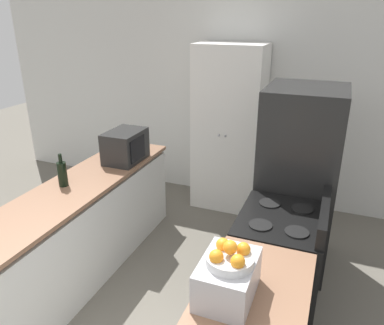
# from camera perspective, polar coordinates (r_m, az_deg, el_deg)

# --- Properties ---
(wall_back) EXTENTS (7.00, 0.06, 2.60)m
(wall_back) POSITION_cam_1_polar(r_m,az_deg,el_deg) (4.86, 7.00, 9.28)
(wall_back) COLOR silver
(wall_back) RESTS_ON ground_plane
(counter_left) EXTENTS (0.60, 2.50, 0.91)m
(counter_left) POSITION_cam_1_polar(r_m,az_deg,el_deg) (3.72, -16.45, -9.89)
(counter_left) COLOR silver
(counter_left) RESTS_ON ground_plane
(pantry_cabinet) EXTENTS (0.81, 0.56, 2.03)m
(pantry_cabinet) POSITION_cam_1_polar(r_m,az_deg,el_deg) (4.64, 5.62, 5.08)
(pantry_cabinet) COLOR white
(pantry_cabinet) RESTS_ON ground_plane
(stove) EXTENTS (0.66, 0.75, 1.07)m
(stove) POSITION_cam_1_polar(r_m,az_deg,el_deg) (3.17, 12.86, -15.18)
(stove) COLOR black
(stove) RESTS_ON ground_plane
(refrigerator) EXTENTS (0.71, 0.77, 1.76)m
(refrigerator) POSITION_cam_1_polar(r_m,az_deg,el_deg) (3.65, 15.80, -2.68)
(refrigerator) COLOR black
(refrigerator) RESTS_ON ground_plane
(microwave) EXTENTS (0.33, 0.45, 0.32)m
(microwave) POSITION_cam_1_polar(r_m,az_deg,el_deg) (3.90, -10.11, 2.48)
(microwave) COLOR black
(microwave) RESTS_ON counter_left
(wine_bottle) EXTENTS (0.08, 0.08, 0.30)m
(wine_bottle) POSITION_cam_1_polar(r_m,az_deg,el_deg) (3.48, -19.16, -1.58)
(wine_bottle) COLOR black
(wine_bottle) RESTS_ON counter_left
(toaster_oven) EXTENTS (0.29, 0.39, 0.22)m
(toaster_oven) POSITION_cam_1_polar(r_m,az_deg,el_deg) (2.10, 5.41, -17.18)
(toaster_oven) COLOR #B2B2B7
(toaster_oven) RESTS_ON counter_right
(fruit_bowl) EXTENTS (0.25, 0.25, 0.14)m
(fruit_bowl) POSITION_cam_1_polar(r_m,az_deg,el_deg) (1.99, 5.80, -14.08)
(fruit_bowl) COLOR silver
(fruit_bowl) RESTS_ON toaster_oven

